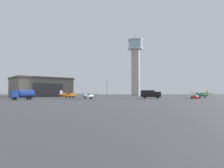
# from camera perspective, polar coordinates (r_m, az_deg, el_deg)

# --- Properties ---
(ground_plane) EXTENTS (400.00, 400.00, 0.00)m
(ground_plane) POSITION_cam_1_polar(r_m,az_deg,el_deg) (59.07, 3.00, -4.48)
(ground_plane) COLOR #545456
(control_tower) EXTENTS (9.30, 9.30, 38.60)m
(control_tower) POSITION_cam_1_polar(r_m,az_deg,el_deg) (128.43, 6.47, 5.99)
(control_tower) COLOR #B2AD9E
(control_tower) RESTS_ON ground_plane
(hangar) EXTENTS (33.75, 32.94, 9.83)m
(hangar) POSITION_cam_1_polar(r_m,az_deg,el_deg) (113.78, -18.83, -0.84)
(hangar) COLOR #6B665B
(hangar) RESTS_ON ground_plane
(airplane_orange) EXTENTS (8.57, 7.85, 2.95)m
(airplane_orange) POSITION_cam_1_polar(r_m,az_deg,el_deg) (81.76, -11.90, -2.87)
(airplane_orange) COLOR orange
(airplane_orange) RESTS_ON ground_plane
(airplane_silver) EXTENTS (8.72, 6.91, 2.63)m
(airplane_silver) POSITION_cam_1_polar(r_m,az_deg,el_deg) (69.23, -6.60, -3.13)
(airplane_silver) COLOR #B7BABF
(airplane_silver) RESTS_ON ground_plane
(airplane_green) EXTENTS (7.68, 9.22, 2.99)m
(airplane_green) POSITION_cam_1_polar(r_m,az_deg,el_deg) (91.99, 23.51, -2.65)
(airplane_green) COLOR #287A42
(airplane_green) RESTS_ON ground_plane
(truck_fuel_tanker_blue) EXTENTS (6.26, 6.33, 3.03)m
(truck_fuel_tanker_blue) POSITION_cam_1_polar(r_m,az_deg,el_deg) (67.62, -23.33, -2.57)
(truck_fuel_tanker_blue) COLOR #38383D
(truck_fuel_tanker_blue) RESTS_ON ground_plane
(truck_box_black) EXTENTS (7.05, 3.35, 3.01)m
(truck_box_black) POSITION_cam_1_polar(r_m,az_deg,el_deg) (76.85, 10.43, -2.70)
(truck_box_black) COLOR #38383D
(truck_box_black) RESTS_ON ground_plane
(car_red) EXTENTS (3.93, 4.48, 1.37)m
(car_red) POSITION_cam_1_polar(r_m,az_deg,el_deg) (78.53, 21.86, -3.24)
(car_red) COLOR red
(car_red) RESTS_ON ground_plane
(light_post_west) EXTENTS (0.44, 0.44, 8.99)m
(light_post_west) POSITION_cam_1_polar(r_m,az_deg,el_deg) (101.98, -1.35, -0.58)
(light_post_west) COLOR #38383D
(light_post_west) RESTS_ON ground_plane
(traffic_cone_near_left) EXTENTS (0.36, 0.36, 0.70)m
(traffic_cone_near_left) POSITION_cam_1_polar(r_m,az_deg,el_deg) (57.82, 8.96, -4.16)
(traffic_cone_near_left) COLOR black
(traffic_cone_near_left) RESTS_ON ground_plane
(traffic_cone_near_right) EXTENTS (0.36, 0.36, 0.70)m
(traffic_cone_near_right) POSITION_cam_1_polar(r_m,az_deg,el_deg) (69.06, 21.61, -3.72)
(traffic_cone_near_right) COLOR black
(traffic_cone_near_right) RESTS_ON ground_plane
(traffic_cone_mid_apron) EXTENTS (0.36, 0.36, 0.71)m
(traffic_cone_mid_apron) POSITION_cam_1_polar(r_m,az_deg,el_deg) (54.99, 2.79, -4.27)
(traffic_cone_mid_apron) COLOR black
(traffic_cone_mid_apron) RESTS_ON ground_plane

